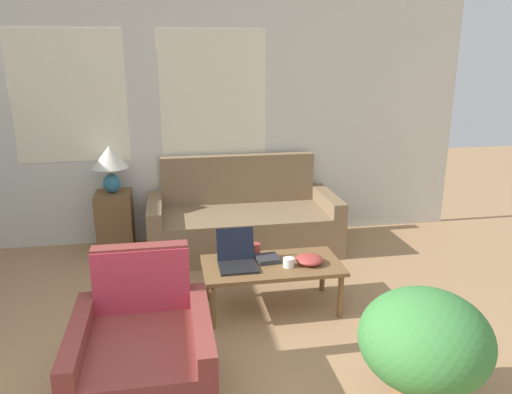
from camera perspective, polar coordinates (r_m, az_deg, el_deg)
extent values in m
cube|color=silver|center=(5.32, -11.67, 8.60)|extent=(6.70, 0.05, 2.60)
cube|color=white|center=(5.34, -20.56, 10.66)|extent=(1.10, 0.01, 1.30)
cube|color=white|center=(5.28, -4.88, 11.56)|extent=(1.10, 0.01, 1.30)
cube|color=#846B4C|center=(5.13, -1.40, -3.93)|extent=(1.63, 0.85, 0.41)
cube|color=#846B4C|center=(5.39, -2.01, -0.04)|extent=(1.63, 0.12, 0.93)
cube|color=#846B4C|center=(5.06, -11.38, -3.66)|extent=(0.14, 0.85, 0.56)
cube|color=#846B4C|center=(5.30, 8.08, -2.55)|extent=(0.14, 0.85, 0.56)
cube|color=brown|center=(3.06, -12.67, -19.18)|extent=(0.57, 0.83, 0.44)
cube|color=brown|center=(3.26, -12.67, -12.45)|extent=(0.57, 0.10, 0.86)
cube|color=brown|center=(3.07, -19.34, -18.33)|extent=(0.10, 0.83, 0.56)
cube|color=brown|center=(3.02, -6.07, -17.94)|extent=(0.10, 0.83, 0.56)
cube|color=#B23347|center=(3.16, -12.82, -11.28)|extent=(0.58, 0.01, 0.62)
cube|color=brown|center=(5.29, -15.80, -2.76)|extent=(0.35, 0.35, 0.62)
ellipsoid|color=teal|center=(5.18, -16.15, 1.53)|extent=(0.17, 0.17, 0.20)
cylinder|color=tan|center=(5.15, -16.26, 2.91)|extent=(0.02, 0.02, 0.06)
cone|color=white|center=(5.12, -16.38, 4.43)|extent=(0.36, 0.36, 0.22)
cube|color=brown|center=(3.94, 1.84, -7.83)|extent=(1.08, 0.56, 0.03)
cylinder|color=brown|center=(3.76, -4.97, -12.40)|extent=(0.04, 0.04, 0.35)
cylinder|color=brown|center=(3.95, 9.63, -11.07)|extent=(0.04, 0.04, 0.35)
cylinder|color=brown|center=(4.16, -5.57, -9.44)|extent=(0.04, 0.04, 0.35)
cylinder|color=brown|center=(4.34, 7.61, -8.41)|extent=(0.04, 0.04, 0.35)
cube|color=black|center=(3.85, -2.04, -8.02)|extent=(0.29, 0.25, 0.02)
cube|color=black|center=(3.94, -2.39, -5.35)|extent=(0.29, 0.08, 0.25)
cylinder|color=white|center=(3.88, 3.75, -7.46)|extent=(0.09, 0.09, 0.07)
cylinder|color=#B23D38|center=(4.07, -0.09, -6.02)|extent=(0.08, 0.08, 0.10)
ellipsoid|color=#B23D38|center=(3.94, 6.13, -7.11)|extent=(0.21, 0.21, 0.07)
cube|color=#2D2D33|center=(3.98, 1.33, -7.07)|extent=(0.19, 0.19, 0.04)
ellipsoid|color=#3D843D|center=(2.89, 18.73, -15.18)|extent=(0.70, 0.70, 0.53)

